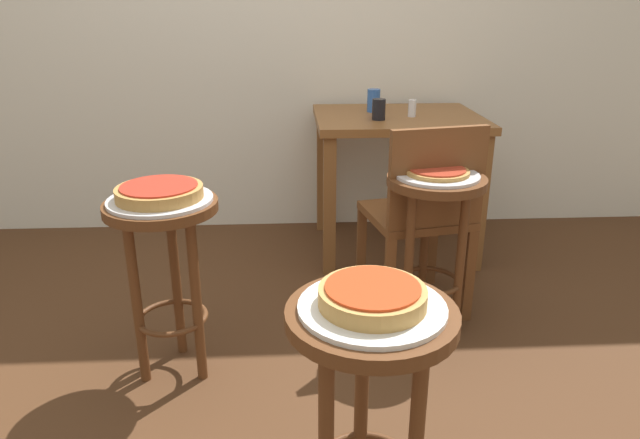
{
  "coord_description": "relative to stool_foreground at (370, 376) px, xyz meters",
  "views": [
    {
      "loc": [
        0.07,
        -1.76,
        1.29
      ],
      "look_at": [
        0.17,
        0.08,
        0.6
      ],
      "focal_mm": 32.42,
      "sensor_mm": 36.0,
      "label": 1
    }
  ],
  "objects": [
    {
      "name": "stool_foreground",
      "position": [
        0.0,
        0.0,
        0.0
      ],
      "size": [
        0.38,
        0.38,
        0.67
      ],
      "color": "#5B3319",
      "rests_on": "ground_plane"
    },
    {
      "name": "pizza_leftside",
      "position": [
        0.39,
        1.0,
        0.19
      ],
      "size": [
        0.24,
        0.24,
        0.02
      ],
      "color": "#B78442",
      "rests_on": "serving_plate_leftside"
    },
    {
      "name": "ground_plane",
      "position": [
        -0.25,
        0.66,
        -0.49
      ],
      "size": [
        6.0,
        6.0,
        0.0
      ],
      "primitive_type": "plane",
      "color": "#4C2D19"
    },
    {
      "name": "serving_plate_foreground",
      "position": [
        0.0,
        0.0,
        0.18
      ],
      "size": [
        0.33,
        0.33,
        0.01
      ],
      "primitive_type": "cylinder",
      "color": "white",
      "rests_on": "stool_foreground"
    },
    {
      "name": "serving_plate_leftside",
      "position": [
        0.39,
        1.0,
        0.18
      ],
      "size": [
        0.33,
        0.33,
        0.01
      ],
      "primitive_type": "cylinder",
      "color": "silver",
      "rests_on": "stool_leftside"
    },
    {
      "name": "stool_middle",
      "position": [
        -0.61,
        0.76,
        0.0
      ],
      "size": [
        0.38,
        0.38,
        0.67
      ],
      "color": "#5B3319",
      "rests_on": "ground_plane"
    },
    {
      "name": "dining_table",
      "position": [
        0.39,
        1.86,
        0.12
      ],
      "size": [
        0.85,
        0.71,
        0.75
      ],
      "color": "brown",
      "rests_on": "ground_plane"
    },
    {
      "name": "cup_near_edge",
      "position": [
        0.27,
        1.73,
        0.3
      ],
      "size": [
        0.07,
        0.07,
        0.1
      ],
      "primitive_type": "cylinder",
      "color": "black",
      "rests_on": "dining_table"
    },
    {
      "name": "condiment_shaker",
      "position": [
        0.46,
        1.81,
        0.3
      ],
      "size": [
        0.04,
        0.04,
        0.09
      ],
      "primitive_type": "cylinder",
      "color": "white",
      "rests_on": "dining_table"
    },
    {
      "name": "wooden_chair",
      "position": [
        0.38,
        1.14,
        -0.03
      ],
      "size": [
        0.47,
        0.47,
        0.85
      ],
      "color": "brown",
      "rests_on": "ground_plane"
    },
    {
      "name": "pizza_middle",
      "position": [
        -0.61,
        0.76,
        0.21
      ],
      "size": [
        0.29,
        0.29,
        0.05
      ],
      "color": "#B78442",
      "rests_on": "serving_plate_middle"
    },
    {
      "name": "cup_far_edge",
      "position": [
        0.28,
        1.96,
        0.31
      ],
      "size": [
        0.07,
        0.07,
        0.12
      ],
      "primitive_type": "cylinder",
      "color": "#3360B2",
      "rests_on": "dining_table"
    },
    {
      "name": "stool_leftside",
      "position": [
        0.39,
        1.0,
        0.0
      ],
      "size": [
        0.38,
        0.38,
        0.67
      ],
      "color": "#5B3319",
      "rests_on": "ground_plane"
    },
    {
      "name": "serving_plate_middle",
      "position": [
        -0.61,
        0.76,
        0.18
      ],
      "size": [
        0.35,
        0.35,
        0.01
      ],
      "primitive_type": "cylinder",
      "color": "silver",
      "rests_on": "stool_middle"
    },
    {
      "name": "pizza_foreground",
      "position": [
        0.0,
        0.0,
        0.21
      ],
      "size": [
        0.24,
        0.24,
        0.05
      ],
      "color": "tan",
      "rests_on": "serving_plate_foreground"
    }
  ]
}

